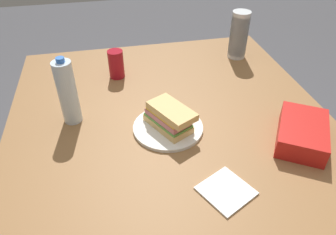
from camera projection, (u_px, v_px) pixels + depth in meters
dining_table at (175, 151)px, 1.16m from camera, size 1.43×1.17×0.78m
paper_plate at (168, 127)px, 1.12m from camera, size 0.25×0.25×0.01m
sandwich at (169, 117)px, 1.09m from camera, size 0.20×0.17×0.08m
soda_can_red at (116, 64)px, 1.37m from camera, size 0.07×0.07×0.12m
chip_bag at (302, 133)px, 1.05m from camera, size 0.27×0.25×0.07m
water_bottle_tall at (68, 92)px, 1.09m from camera, size 0.07×0.07×0.25m
plastic_cup_stack at (239, 35)px, 1.49m from camera, size 0.08×0.08×0.22m
paper_napkin at (226, 191)px, 0.90m from camera, size 0.17×0.17×0.01m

